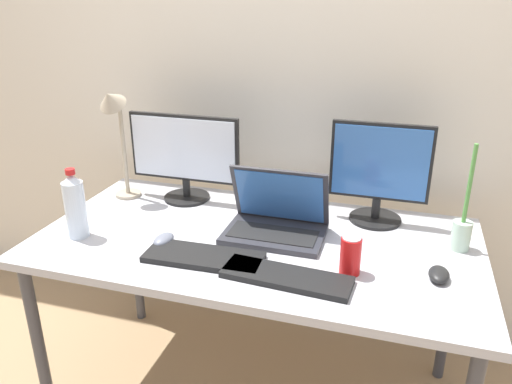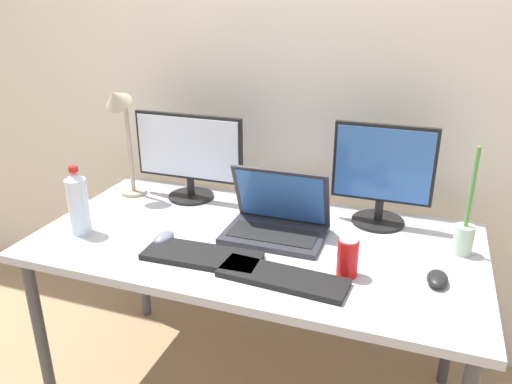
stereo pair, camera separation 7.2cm
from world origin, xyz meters
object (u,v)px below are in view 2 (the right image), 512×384
water_bottle (78,203)px  bamboo_vase (464,234)px  keyboard_main (202,256)px  mouse_by_laptop (437,279)px  monitor_center (382,174)px  work_desk (256,253)px  soda_can_near_keyboard (348,258)px  keyboard_aux (282,278)px  desk_lamp (121,121)px  laptop_silver (277,220)px  mouse_by_keyboard (164,238)px  monitor_left (189,154)px

water_bottle → bamboo_vase: size_ratio=0.69×
keyboard_main → mouse_by_laptop: bearing=5.7°
monitor_center → keyboard_main: bearing=-137.3°
keyboard_main → water_bottle: (-0.50, 0.03, 0.11)m
work_desk → bamboo_vase: (0.70, 0.13, 0.13)m
keyboard_main → soda_can_near_keyboard: size_ratio=3.13×
bamboo_vase → keyboard_aux: bearing=-144.8°
work_desk → water_bottle: water_bottle is taller
water_bottle → bamboo_vase: 1.35m
water_bottle → desk_lamp: bearing=94.9°
work_desk → soda_can_near_keyboard: soda_can_near_keyboard is taller
soda_can_near_keyboard → bamboo_vase: bamboo_vase is taller
laptop_silver → keyboard_main: (-0.18, -0.26, -0.05)m
bamboo_vase → desk_lamp: size_ratio=0.77×
mouse_by_keyboard → soda_can_near_keyboard: (0.65, -0.00, 0.04)m
keyboard_aux → monitor_left: bearing=142.0°
monitor_left → bamboo_vase: size_ratio=1.26×
soda_can_near_keyboard → monitor_left: bearing=151.3°
monitor_left → keyboard_aux: bearing=-42.0°
monitor_center → mouse_by_keyboard: (-0.70, -0.42, -0.18)m
water_bottle → keyboard_aux: bearing=-5.1°
work_desk → mouse_by_keyboard: (-0.30, -0.14, 0.08)m
monitor_left → keyboard_aux: 0.78m
laptop_silver → soda_can_near_keyboard: bearing=-34.5°
work_desk → water_bottle: size_ratio=6.08×
mouse_by_laptop → desk_lamp: bearing=168.0°
keyboard_main → desk_lamp: bearing=142.3°
keyboard_aux → water_bottle: 0.81m
water_bottle → desk_lamp: size_ratio=0.53×
laptop_silver → monitor_center: bearing=33.2°
work_desk → mouse_by_laptop: size_ratio=15.80×
soda_can_near_keyboard → bamboo_vase: (0.34, 0.27, 0.01)m
bamboo_vase → desk_lamp: (-1.35, 0.05, 0.26)m
monitor_left → desk_lamp: (-0.26, -0.08, 0.14)m
desk_lamp → bamboo_vase: bearing=-2.3°
mouse_by_keyboard → desk_lamp: bearing=142.1°
keyboard_aux → monitor_center: bearing=70.5°
monitor_center → keyboard_aux: bearing=-113.5°
monitor_left → mouse_by_keyboard: monitor_left is taller
keyboard_aux → soda_can_near_keyboard: (0.18, 0.10, 0.05)m
mouse_by_laptop → desk_lamp: 1.35m
work_desk → bamboo_vase: 0.72m
mouse_by_keyboard → bamboo_vase: bearing=19.4°
monitor_left → mouse_by_keyboard: (0.10, -0.41, -0.18)m
soda_can_near_keyboard → desk_lamp: size_ratio=0.26×
soda_can_near_keyboard → desk_lamp: (-1.01, 0.33, 0.27)m
monitor_center → water_bottle: 1.12m
work_desk → keyboard_main: 0.24m
monitor_left → monitor_center: size_ratio=1.23×
monitor_left → water_bottle: (-0.23, -0.44, -0.08)m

